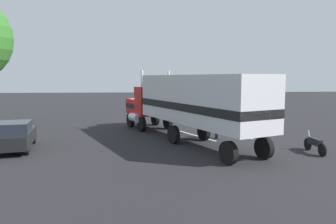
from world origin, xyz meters
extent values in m
plane|color=#232326|center=(0.00, 0.00, 0.00)|extent=(120.00, 120.00, 0.00)
cube|color=silver|center=(-4.05, -3.50, 0.01)|extent=(4.07, 1.97, 0.01)
cube|color=silver|center=(-3.53, -6.03, 0.01)|extent=(4.04, 2.04, 0.01)
cube|color=#B21919|center=(0.37, 0.04, 1.70)|extent=(2.64, 3.01, 1.20)
cube|color=#B21919|center=(-1.10, -0.59, 2.20)|extent=(2.27, 2.85, 2.20)
cube|color=silver|center=(1.24, 0.41, 1.70)|extent=(0.90, 1.96, 1.08)
cube|color=black|center=(0.37, 0.04, 1.76)|extent=(2.65, 3.04, 0.36)
cylinder|color=silver|center=(-2.04, 0.20, 2.80)|extent=(0.18, 0.18, 3.40)
cylinder|color=silver|center=(-1.17, -1.82, 2.80)|extent=(0.18, 0.18, 3.40)
cube|color=silver|center=(-6.94, -3.09, 2.75)|extent=(10.68, 6.52, 2.80)
cube|color=black|center=(-6.94, -3.09, 2.33)|extent=(10.69, 6.56, 0.44)
cylinder|color=silver|center=(-1.22, 0.77, 0.95)|extent=(1.45, 1.10, 0.64)
cylinder|color=black|center=(0.21, 1.17, 0.55)|extent=(1.13, 0.71, 1.10)
cylinder|color=black|center=(1.08, -0.85, 0.55)|extent=(1.13, 0.71, 1.10)
cylinder|color=black|center=(-1.90, 0.26, 0.55)|extent=(1.13, 0.71, 1.10)
cylinder|color=black|center=(-1.03, -1.76, 0.55)|extent=(1.13, 0.71, 1.10)
cylinder|color=black|center=(-6.45, -1.68, 0.55)|extent=(1.13, 0.71, 1.10)
cylinder|color=black|center=(-5.58, -3.71, 0.55)|extent=(1.13, 0.71, 1.10)
cylinder|color=black|center=(-11.28, -3.75, 0.55)|extent=(1.13, 0.71, 1.10)
cylinder|color=black|center=(-10.41, -5.77, 0.55)|extent=(1.13, 0.71, 1.10)
cylinder|color=#2D3347|center=(-5.15, -4.72, 0.41)|extent=(0.18, 0.18, 0.82)
cylinder|color=#2D3347|center=(-5.01, -4.67, 0.41)|extent=(0.18, 0.18, 0.82)
cylinder|color=gray|center=(-5.08, -4.69, 1.11)|extent=(0.34, 0.34, 0.58)
sphere|color=tan|center=(-5.08, -4.69, 1.51)|extent=(0.23, 0.23, 0.23)
cube|color=black|center=(-5.00, -4.88, 1.14)|extent=(0.30, 0.25, 0.36)
cube|color=black|center=(-7.35, 7.27, 0.67)|extent=(4.68, 2.68, 0.70)
cube|color=#1E232D|center=(-7.54, 7.23, 1.29)|extent=(2.40, 2.06, 0.55)
cylinder|color=black|center=(-6.05, 8.35, 0.32)|extent=(0.67, 0.35, 0.64)
cylinder|color=black|center=(-5.72, 6.83, 0.32)|extent=(0.67, 0.35, 0.64)
cylinder|color=black|center=(-8.65, 6.20, 0.32)|extent=(0.67, 0.35, 0.64)
cylinder|color=black|center=(-8.72, -8.93, 0.33)|extent=(0.66, 0.11, 0.66)
cylinder|color=black|center=(-10.17, -8.92, 0.33)|extent=(0.66, 0.11, 0.66)
cube|color=black|center=(-9.45, -8.93, 0.61)|extent=(1.10, 0.25, 0.36)
cylinder|color=silver|center=(-8.82, -8.93, 0.78)|extent=(0.28, 0.07, 0.69)
camera|label=1|loc=(-25.22, 0.15, 4.00)|focal=33.74mm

